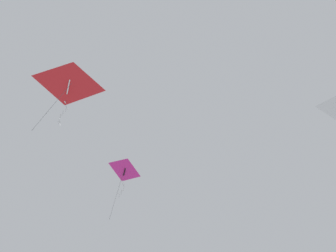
# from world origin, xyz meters

# --- Properties ---
(kite_delta_low_drifter) EXTENTS (3.04, 1.65, 4.50)m
(kite_delta_low_drifter) POSITION_xyz_m (-7.17, -2.88, 28.30)
(kite_delta_low_drifter) COLOR red
(kite_delta_upper_right) EXTENTS (1.88, 1.47, 4.58)m
(kite_delta_upper_right) POSITION_xyz_m (-4.30, 6.02, 28.87)
(kite_delta_upper_right) COLOR #DB2D93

